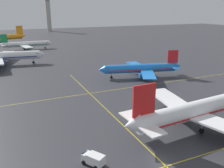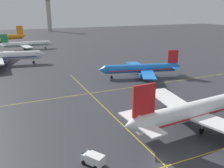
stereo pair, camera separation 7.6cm
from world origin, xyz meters
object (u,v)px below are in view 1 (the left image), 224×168
airliner_front_gate (199,109)px  service_truck_red_van (93,159)px  airliner_third_row (1,56)px  airliner_second_row (141,68)px  airliner_far_left_stand (26,44)px  control_tower (48,11)px

airliner_front_gate → service_truck_red_van: 27.09m
airliner_third_row → airliner_second_row: bearing=-41.8°
airliner_far_left_stand → control_tower: control_tower is taller
airliner_far_left_stand → airliner_second_row: bearing=-68.0°
service_truck_red_van → control_tower: 263.11m
control_tower → airliner_second_row: bearing=-90.7°
airliner_second_row → service_truck_red_van: bearing=-128.9°
airliner_front_gate → airliner_second_row: airliner_front_gate is taller
airliner_front_gate → airliner_far_left_stand: 130.97m
airliner_front_gate → airliner_second_row: (9.49, 41.20, -0.73)m
service_truck_red_van → airliner_front_gate: bearing=7.8°
service_truck_red_van → control_tower: (38.66, 259.33, 21.90)m
control_tower → airliner_third_row: bearing=-107.2°
airliner_second_row → control_tower: size_ratio=0.82×
airliner_third_row → airliner_far_left_stand: (14.97, 42.40, -0.73)m
airliner_second_row → airliner_far_left_stand: 94.05m
airliner_front_gate → service_truck_red_van: (-26.67, -3.63, -3.09)m
service_truck_red_van → airliner_third_row: bearing=98.9°
airliner_second_row → control_tower: 215.40m
airliner_second_row → airliner_third_row: bearing=138.2°
airliner_second_row → service_truck_red_van: 57.64m
airliner_far_left_stand → service_truck_red_van: bearing=-90.4°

